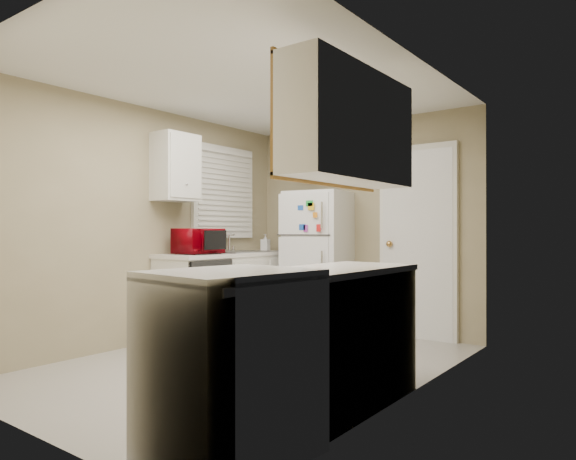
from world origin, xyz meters
The scene contains 19 objects.
floor centered at (0.00, 0.00, 0.00)m, with size 3.80×3.80×0.00m, color beige.
ceiling centered at (0.00, 0.00, 2.40)m, with size 3.80×3.80×0.00m, color white.
wall_left centered at (-1.40, 0.00, 1.20)m, with size 3.80×3.80×0.00m, color tan.
wall_right centered at (1.40, 0.00, 1.20)m, with size 3.80×3.80×0.00m, color tan.
wall_back centered at (0.00, 1.90, 1.20)m, with size 2.80×2.80×0.00m, color tan.
wall_front centered at (0.00, -1.90, 1.20)m, with size 2.80×2.80×0.00m, color tan.
left_counter centered at (-1.10, 0.90, 0.45)m, with size 0.60×1.80×0.90m, color silver.
dishwasher centered at (-0.81, 0.30, 0.49)m, with size 0.03×0.58×0.72m, color black.
sink centered at (-1.10, 1.05, 0.86)m, with size 0.54×0.74×0.16m, color gray.
microwave centered at (-1.10, 0.40, 1.05)m, with size 0.27×0.48×0.32m, color #88010B.
soap_bottle centered at (-1.15, 1.56, 1.00)m, with size 0.09×0.09×0.21m, color silver.
window_blinds centered at (-1.36, 1.05, 1.60)m, with size 0.10×0.98×1.08m, color silver.
upper_cabinet_left centered at (-1.25, 0.22, 1.80)m, with size 0.30×0.45×0.70m, color silver.
refrigerator centered at (-0.38, 1.60, 0.80)m, with size 0.66×0.64×1.59m, color white.
cabinet_over_fridge centered at (-0.40, 1.75, 2.00)m, with size 0.70×0.30×0.40m, color silver.
interior_door centered at (0.70, 1.86, 1.02)m, with size 0.86×0.06×2.08m, color white.
right_counter centered at (1.10, -0.80, 0.45)m, with size 0.60×2.00×0.90m, color silver.
stove centered at (1.11, -1.45, 0.48)m, with size 0.63×0.78×0.95m, color white.
upper_cabinet_right centered at (1.25, -0.50, 1.80)m, with size 0.30×1.20×0.70m, color silver.
Camera 1 is at (2.88, -3.33, 1.14)m, focal length 32.00 mm.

